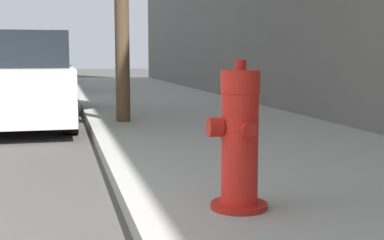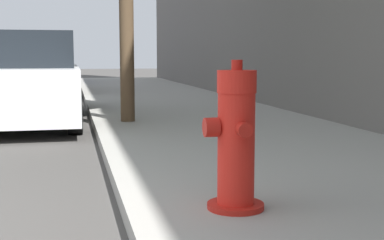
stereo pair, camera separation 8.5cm
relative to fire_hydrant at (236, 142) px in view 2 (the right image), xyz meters
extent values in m
cylinder|color=red|center=(0.00, 0.00, -0.41)|extent=(0.36, 0.36, 0.04)
cylinder|color=red|center=(0.00, 0.00, -0.04)|extent=(0.23, 0.23, 0.69)
cylinder|color=red|center=(0.00, 0.00, 0.37)|extent=(0.24, 0.24, 0.14)
cylinder|color=red|center=(0.00, 0.00, 0.47)|extent=(0.07, 0.07, 0.06)
cylinder|color=red|center=(0.00, -0.15, 0.10)|extent=(0.09, 0.07, 0.09)
cylinder|color=red|center=(0.00, 0.15, 0.10)|extent=(0.09, 0.07, 0.09)
cylinder|color=red|center=(-0.16, 0.00, 0.10)|extent=(0.09, 0.12, 0.12)
cube|color=silver|center=(-1.76, 5.63, -0.01)|extent=(1.81, 4.07, 0.73)
cube|color=black|center=(-1.76, 5.47, 0.61)|extent=(1.66, 2.24, 0.51)
cylinder|color=black|center=(-0.94, 6.89, -0.24)|extent=(0.20, 0.64, 0.64)
cylinder|color=black|center=(-0.94, 4.37, -0.24)|extent=(0.20, 0.64, 0.64)
cube|color=#4C5156|center=(-1.79, 11.99, 0.00)|extent=(1.80, 3.94, 0.73)
cube|color=black|center=(-1.79, 11.83, 0.64)|extent=(1.66, 2.17, 0.54)
cylinder|color=black|center=(-2.61, 13.21, -0.21)|extent=(0.20, 0.69, 0.69)
cylinder|color=black|center=(-0.97, 13.21, -0.21)|extent=(0.20, 0.69, 0.69)
cylinder|color=black|center=(-2.61, 10.77, -0.21)|extent=(0.20, 0.69, 0.69)
cylinder|color=black|center=(-0.97, 10.77, -0.21)|extent=(0.20, 0.69, 0.69)
cube|color=navy|center=(-1.77, 16.97, -0.01)|extent=(1.66, 3.87, 0.74)
cube|color=black|center=(-1.77, 16.81, 0.61)|extent=(1.52, 2.13, 0.50)
cylinder|color=black|center=(-2.52, 18.17, -0.24)|extent=(0.20, 0.63, 0.63)
cylinder|color=black|center=(-1.02, 18.17, -0.24)|extent=(0.20, 0.63, 0.63)
cylinder|color=black|center=(-2.52, 15.77, -0.24)|extent=(0.20, 0.63, 0.63)
cylinder|color=black|center=(-1.02, 15.77, -0.24)|extent=(0.20, 0.63, 0.63)
cylinder|color=brown|center=(-0.18, 4.64, 1.21)|extent=(0.21, 0.21, 3.27)
camera|label=1|loc=(-1.07, -3.11, 0.54)|focal=50.00mm
camera|label=2|loc=(-0.99, -3.13, 0.54)|focal=50.00mm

